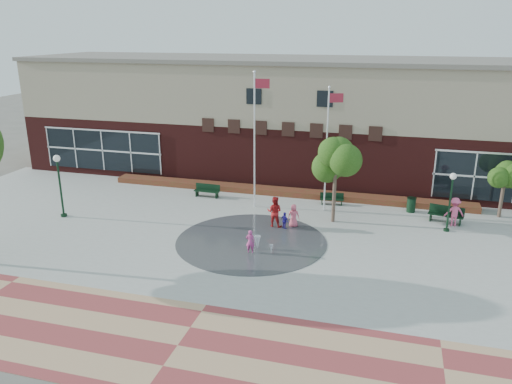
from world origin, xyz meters
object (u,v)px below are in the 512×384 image
(flagpole_right, at_px, (328,143))
(bench_left, at_px, (207,193))
(trash_can, at_px, (411,205))
(flagpole_left, at_px, (255,134))
(child_splash, at_px, (250,242))

(flagpole_right, distance_m, bench_left, 9.38)
(bench_left, relative_size, trash_can, 1.88)
(flagpole_right, xyz_separation_m, bench_left, (-8.38, 0.49, -4.19))
(bench_left, height_order, trash_can, trash_can)
(flagpole_left, relative_size, trash_can, 9.08)
(flagpole_right, distance_m, trash_can, 6.83)
(trash_can, xyz_separation_m, child_splash, (-8.29, -8.77, 0.15))
(flagpole_right, xyz_separation_m, child_splash, (-2.86, -7.61, -3.84))
(bench_left, bearing_deg, trash_can, 4.74)
(trash_can, relative_size, child_splash, 0.75)
(flagpole_left, relative_size, bench_left, 4.84)
(flagpole_left, bearing_deg, bench_left, 161.95)
(flagpole_right, bearing_deg, flagpole_left, 165.48)
(flagpole_left, bearing_deg, flagpole_right, 4.54)
(bench_left, xyz_separation_m, trash_can, (13.80, 0.67, 0.20))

